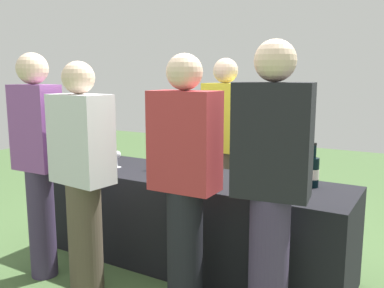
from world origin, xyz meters
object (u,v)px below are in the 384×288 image
(wine_glass_1, at_px, (179,163))
(guest_0, at_px, (38,156))
(wine_glass_0, at_px, (117,156))
(wine_bottle_2, at_px, (259,167))
(guest_2, at_px, (185,178))
(guest_3, at_px, (271,182))
(wine_bottle_4, at_px, (313,172))
(guest_1, at_px, (83,173))
(wine_bottle_0, at_px, (105,149))
(server_pouring, at_px, (225,142))
(wine_bottle_1, at_px, (166,155))
(wine_glass_3, at_px, (204,166))
(wine_bottle_3, at_px, (285,168))
(wine_glass_2, at_px, (194,167))

(wine_glass_1, distance_m, guest_0, 1.03)
(wine_glass_0, bearing_deg, wine_bottle_2, 6.08)
(guest_2, bearing_deg, guest_3, 2.82)
(guest_2, bearing_deg, wine_bottle_4, 50.28)
(guest_1, height_order, guest_3, guest_3)
(wine_bottle_0, bearing_deg, wine_glass_0, -29.79)
(wine_bottle_0, xyz_separation_m, server_pouring, (0.93, 0.56, 0.06))
(wine_bottle_1, bearing_deg, guest_2, -48.75)
(guest_1, bearing_deg, wine_glass_3, 54.17)
(wine_bottle_2, height_order, wine_bottle_3, wine_bottle_2)
(server_pouring, bearing_deg, guest_0, 65.71)
(wine_bottle_3, bearing_deg, guest_1, -140.90)
(guest_1, bearing_deg, wine_bottle_0, 129.51)
(wine_glass_2, distance_m, wine_glass_3, 0.09)
(guest_0, bearing_deg, server_pouring, 57.87)
(wine_glass_0, xyz_separation_m, guest_1, (0.28, -0.67, 0.02))
(wine_bottle_1, distance_m, wine_glass_3, 0.53)
(wine_glass_0, distance_m, wine_glass_1, 0.62)
(wine_bottle_3, bearing_deg, wine_glass_0, -170.73)
(wine_bottle_2, relative_size, wine_glass_2, 2.34)
(wine_bottle_2, height_order, guest_2, guest_2)
(wine_bottle_4, height_order, guest_3, guest_3)
(wine_bottle_4, xyz_separation_m, server_pouring, (-0.93, 0.50, 0.06))
(wine_bottle_4, xyz_separation_m, wine_glass_1, (-0.96, -0.23, -0.00))
(wine_bottle_1, xyz_separation_m, guest_1, (-0.09, -0.86, 0.01))
(guest_2, bearing_deg, guest_1, -170.16)
(wine_glass_3, bearing_deg, wine_glass_1, 177.49)
(wine_bottle_3, distance_m, guest_0, 1.79)
(wine_glass_2, bearing_deg, guest_0, -145.77)
(wine_bottle_0, xyz_separation_m, guest_2, (1.27, -0.69, 0.04))
(wine_bottle_0, height_order, guest_3, guest_3)
(wine_glass_1, height_order, server_pouring, server_pouring)
(wine_bottle_4, relative_size, guest_0, 0.19)
(wine_glass_1, height_order, wine_glass_2, wine_glass_1)
(wine_bottle_3, relative_size, server_pouring, 0.18)
(wine_glass_2, distance_m, guest_2, 0.56)
(wine_bottle_1, relative_size, guest_2, 0.19)
(wine_glass_3, distance_m, guest_2, 0.53)
(wine_glass_0, height_order, wine_glass_2, wine_glass_0)
(wine_glass_0, bearing_deg, wine_bottle_0, 150.21)
(wine_bottle_1, relative_size, wine_glass_3, 2.07)
(wine_bottle_1, relative_size, guest_1, 0.20)
(wine_glass_1, xyz_separation_m, guest_2, (0.37, -0.51, 0.04))
(wine_bottle_0, xyz_separation_m, wine_bottle_1, (0.64, 0.03, 0.00))
(wine_bottle_4, relative_size, guest_2, 0.19)
(guest_0, distance_m, guest_3, 1.72)
(wine_bottle_1, bearing_deg, guest_1, -95.64)
(server_pouring, xyz_separation_m, guest_0, (-0.83, -1.38, 0.02))
(wine_bottle_2, bearing_deg, wine_bottle_0, 178.89)
(server_pouring, bearing_deg, wine_bottle_3, 152.69)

